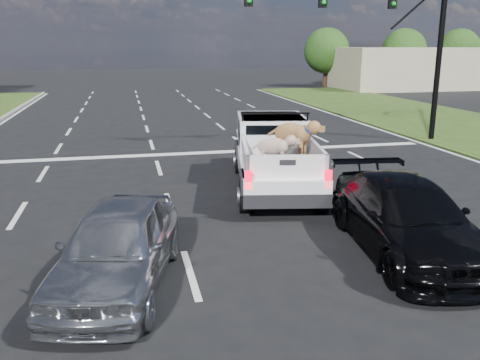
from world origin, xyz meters
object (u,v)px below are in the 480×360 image
Objects in this scene: black_coupe at (406,217)px; pickup_truck at (275,153)px; silver_sedan at (117,246)px; traffic_signal at (386,20)px.

pickup_truck is at bearing 109.38° from black_coupe.
black_coupe is (5.28, 0.28, -0.00)m from silver_sedan.
traffic_signal is 1.94× the size of black_coupe.
pickup_truck is 6.66m from silver_sedan.
traffic_signal is 15.25m from silver_sedan.
traffic_signal is 12.15m from black_coupe.
silver_sedan is at bearing -118.13° from pickup_truck.
silver_sedan is 5.29m from black_coupe.
black_coupe is at bearing 16.75° from silver_sedan.
traffic_signal reaches higher than silver_sedan.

